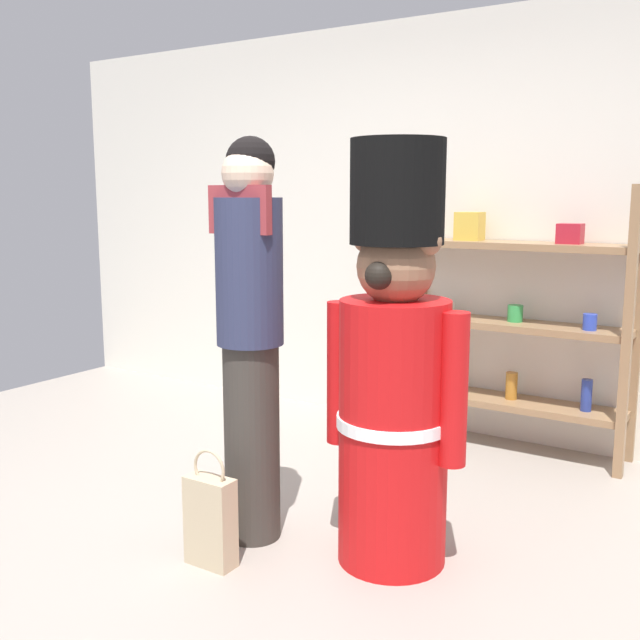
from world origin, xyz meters
TOP-DOWN VIEW (x-y plane):
  - ground_plane at (0.00, 0.00)m, footprint 6.40×6.40m
  - back_wall at (0.00, 2.20)m, footprint 6.40×0.12m
  - merchandise_shelf at (0.53, 1.98)m, footprint 1.36×0.35m
  - teddy_bear_guard at (0.59, 0.35)m, footprint 0.62×0.46m
  - person_shopper at (-0.03, 0.21)m, footprint 0.30×0.29m
  - shopping_bag at (-0.02, -0.10)m, footprint 0.21×0.10m

SIDE VIEW (x-z plane):
  - ground_plane at x=0.00m, z-range 0.00..0.00m
  - shopping_bag at x=-0.02m, z-range -0.05..0.44m
  - merchandise_shelf at x=0.53m, z-range 0.00..1.57m
  - teddy_bear_guard at x=0.59m, z-range -0.07..1.65m
  - person_shopper at x=-0.03m, z-range 0.07..1.82m
  - back_wall at x=0.00m, z-range 0.00..2.60m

